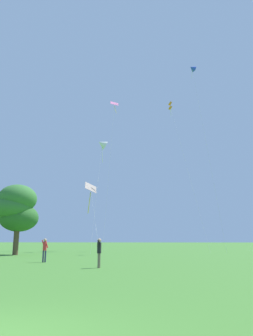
% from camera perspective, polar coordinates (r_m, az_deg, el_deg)
% --- Properties ---
extents(kite_white_distant, '(1.95, 9.38, 15.66)m').
position_cam_1_polar(kite_white_distant, '(45.95, -4.36, 4.28)').
color(kite_white_distant, white).
rests_on(kite_white_distant, ground_plane).
extents(kite_blue_delta, '(2.49, 7.71, 25.50)m').
position_cam_1_polar(kite_blue_delta, '(47.97, 11.59, 16.89)').
color(kite_blue_delta, blue).
rests_on(kite_blue_delta, ground_plane).
extents(kite_black_large, '(4.01, 9.27, 9.49)m').
position_cam_1_polar(kite_black_large, '(45.07, -6.43, -4.48)').
color(kite_black_large, black).
rests_on(kite_black_large, ground_plane).
extents(kite_pink_low, '(1.40, 9.81, 24.04)m').
position_cam_1_polar(kite_pink_low, '(53.20, -2.22, 10.10)').
color(kite_pink_low, pink).
rests_on(kite_pink_low, ground_plane).
extents(kite_orange_box, '(4.29, 10.00, 23.58)m').
position_cam_1_polar(kite_orange_box, '(53.72, 7.83, 10.64)').
color(kite_orange_box, orange).
rests_on(kite_orange_box, ground_plane).
extents(person_far_back, '(0.50, 0.21, 1.56)m').
position_cam_1_polar(person_far_back, '(22.95, -14.31, -13.58)').
color(person_far_back, '#2D3351').
rests_on(person_far_back, ground_plane).
extents(person_near_tree, '(0.21, 0.50, 1.54)m').
position_cam_1_polar(person_near_tree, '(17.94, -4.87, -14.31)').
color(person_near_tree, '#665B4C').
rests_on(person_near_tree, ground_plane).
extents(tree_left_oak, '(4.50, 4.59, 7.06)m').
position_cam_1_polar(tree_left_oak, '(35.03, -18.97, -6.79)').
color(tree_left_oak, brown).
rests_on(tree_left_oak, ground_plane).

